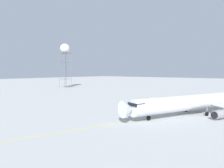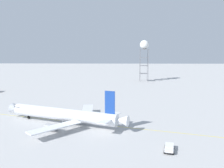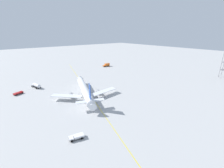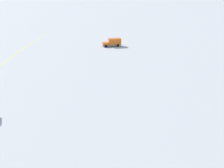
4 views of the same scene
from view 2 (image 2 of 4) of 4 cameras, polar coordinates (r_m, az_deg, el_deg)
The scene contains 5 objects.
ground_plane at distance 80.69m, azimuth -11.45°, elevation -9.47°, with size 600.00×600.00×0.00m, color #B2B2B2.
airliner_main at distance 80.22m, azimuth -11.27°, elevation -7.31°, with size 42.45×33.66×12.14m.
pushback_tug_truck at distance 61.55m, azimuth 13.55°, elevation -14.63°, with size 3.28×5.25×1.30m.
radar_tower at distance 177.76m, azimuth 7.76°, elevation 8.90°, with size 6.64×6.64×30.24m.
taxiway_centreline at distance 86.43m, azimuth -13.91°, elevation -8.31°, with size 162.02×48.64×0.01m.
Camera 2 is at (-17.42, 74.73, 24.96)m, focal length 38.14 mm.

